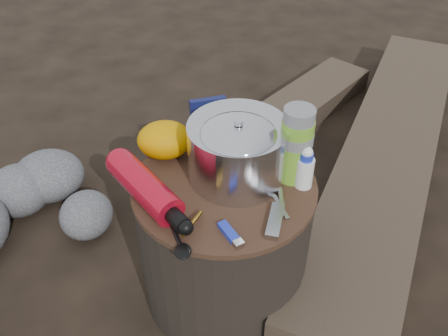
{
  "coord_description": "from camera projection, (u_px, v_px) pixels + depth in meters",
  "views": [
    {
      "loc": [
        -0.08,
        -0.92,
        1.24
      ],
      "look_at": [
        0.0,
        0.0,
        0.48
      ],
      "focal_mm": 39.09,
      "sensor_mm": 36.0,
      "label": 1
    }
  ],
  "objects": [
    {
      "name": "camping_pot",
      "position": [
        238.0,
        155.0,
        1.17
      ],
      "size": [
        0.18,
        0.18,
        0.18
      ],
      "primitive_type": "cylinder",
      "color": "silver",
      "rests_on": "stump"
    },
    {
      "name": "thermos",
      "position": [
        296.0,
        145.0,
        1.18
      ],
      "size": [
        0.08,
        0.08,
        0.2
      ],
      "primitive_type": "cylinder",
      "color": "#74B52C",
      "rests_on": "stump"
    },
    {
      "name": "spork",
      "position": [
        174.0,
        229.0,
        1.1
      ],
      "size": [
        0.07,
        0.15,
        0.01
      ],
      "primitive_type": null,
      "rotation": [
        0.0,
        0.0,
        0.27
      ],
      "color": "black",
      "rests_on": "stump"
    },
    {
      "name": "stump",
      "position": [
        224.0,
        241.0,
        1.36
      ],
      "size": [
        0.46,
        0.46,
        0.43
      ],
      "primitive_type": "cylinder",
      "color": "black",
      "rests_on": "ground"
    },
    {
      "name": "rock_ring",
      "position": [
        8.0,
        267.0,
        1.43
      ],
      "size": [
        0.48,
        1.05,
        0.21
      ],
      "primitive_type": null,
      "color": "#535458",
      "rests_on": "ground"
    },
    {
      "name": "log_small",
      "position": [
        279.0,
        122.0,
        2.12
      ],
      "size": [
        1.01,
        0.97,
        0.1
      ],
      "primitive_type": "cube",
      "rotation": [
        0.0,
        0.0,
        -0.81
      ],
      "color": "#3F3226",
      "rests_on": "ground"
    },
    {
      "name": "fuel_bottle",
      "position": [
        145.0,
        187.0,
        1.16
      ],
      "size": [
        0.23,
        0.3,
        0.07
      ],
      "primitive_type": null,
      "rotation": [
        0.0,
        0.0,
        0.58
      ],
      "color": "red",
      "rests_on": "stump"
    },
    {
      "name": "lighter",
      "position": [
        229.0,
        232.0,
        1.09
      ],
      "size": [
        0.05,
        0.08,
        0.02
      ],
      "primitive_type": "cube",
      "rotation": [
        0.0,
        0.0,
        0.44
      ],
      "color": "#2134C3",
      "rests_on": "stump"
    },
    {
      "name": "squeeze_bottle",
      "position": [
        305.0,
        169.0,
        1.19
      ],
      "size": [
        0.04,
        0.04,
        0.1
      ],
      "primitive_type": "cylinder",
      "color": "white",
      "rests_on": "stump"
    },
    {
      "name": "multitool",
      "position": [
        275.0,
        221.0,
        1.11
      ],
      "size": [
        0.06,
        0.11,
        0.02
      ],
      "primitive_type": "cube",
      "rotation": [
        0.0,
        0.0,
        -0.32
      ],
      "color": "#B2B2B6",
      "rests_on": "stump"
    },
    {
      "name": "stuff_sack",
      "position": [
        165.0,
        140.0,
        1.29
      ],
      "size": [
        0.14,
        0.12,
        0.1
      ],
      "primitive_type": "ellipsoid",
      "color": "#DC9000",
      "rests_on": "stump"
    },
    {
      "name": "travel_mug",
      "position": [
        256.0,
        130.0,
        1.31
      ],
      "size": [
        0.08,
        0.08,
        0.12
      ],
      "primitive_type": "cylinder",
      "color": "black",
      "rests_on": "stump"
    },
    {
      "name": "foil_windscreen",
      "position": [
        238.0,
        151.0,
        1.2
      ],
      "size": [
        0.25,
        0.25,
        0.15
      ],
      "primitive_type": "cylinder",
      "color": "silver",
      "rests_on": "stump"
    },
    {
      "name": "pot_grabber",
      "position": [
        277.0,
        201.0,
        1.17
      ],
      "size": [
        0.04,
        0.13,
        0.01
      ],
      "primitive_type": null,
      "rotation": [
        0.0,
        0.0,
        0.07
      ],
      "color": "#B2B2B6",
      "rests_on": "stump"
    },
    {
      "name": "food_pouch",
      "position": [
        209.0,
        120.0,
        1.33
      ],
      "size": [
        0.1,
        0.04,
        0.13
      ],
      "primitive_type": "cube",
      "rotation": [
        0.0,
        0.0,
        0.19
      ],
      "color": "#0F1448",
      "rests_on": "stump"
    },
    {
      "name": "log_main",
      "position": [
        388.0,
        155.0,
        1.88
      ],
      "size": [
        1.2,
        1.79,
        0.16
      ],
      "primitive_type": "cube",
      "rotation": [
        0.0,
        0.0,
        -0.52
      ],
      "color": "#3F3226",
      "rests_on": "ground"
    },
    {
      "name": "ground",
      "position": [
        224.0,
        289.0,
        1.5
      ],
      "size": [
        60.0,
        60.0,
        0.0
      ],
      "primitive_type": "plane",
      "color": "black",
      "rests_on": "ground"
    }
  ]
}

